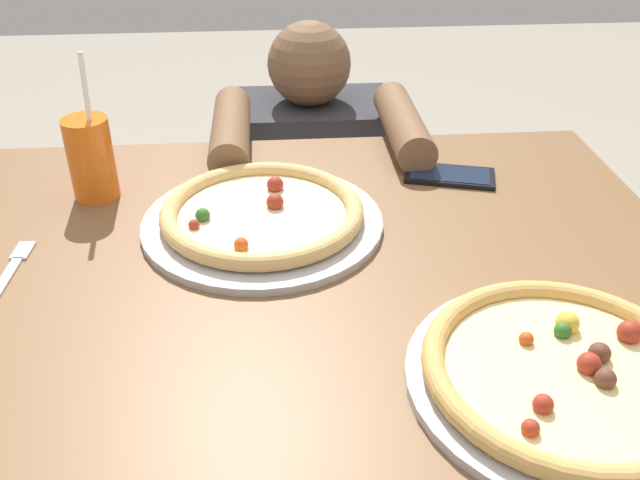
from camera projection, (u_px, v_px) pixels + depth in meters
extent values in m
cube|color=brown|center=(269.00, 280.00, 0.96)|extent=(1.20, 0.86, 0.04)
cylinder|color=brown|center=(19.00, 342.00, 1.42)|extent=(0.07, 0.07, 0.71)
cylinder|color=brown|center=(515.00, 317.00, 1.49)|extent=(0.07, 0.07, 0.71)
cylinder|color=#B7B7BC|center=(563.00, 382.00, 0.75)|extent=(0.34, 0.34, 0.01)
cylinder|color=#EFD68C|center=(565.00, 374.00, 0.74)|extent=(0.26, 0.26, 0.01)
torus|color=tan|center=(566.00, 369.00, 0.74)|extent=(0.31, 0.31, 0.03)
sphere|color=maroon|center=(630.00, 332.00, 0.78)|extent=(0.03, 0.03, 0.03)
sphere|color=gold|center=(567.00, 323.00, 0.79)|extent=(0.03, 0.03, 0.03)
sphere|color=brown|center=(606.00, 379.00, 0.72)|extent=(0.02, 0.02, 0.02)
sphere|color=brown|center=(600.00, 353.00, 0.75)|extent=(0.02, 0.02, 0.02)
sphere|color=#2D6623|center=(563.00, 331.00, 0.79)|extent=(0.02, 0.02, 0.02)
sphere|color=maroon|center=(531.00, 428.00, 0.66)|extent=(0.02, 0.02, 0.02)
sphere|color=maroon|center=(589.00, 364.00, 0.74)|extent=(0.03, 0.03, 0.03)
sphere|color=#BF4C19|center=(526.00, 339.00, 0.78)|extent=(0.02, 0.02, 0.02)
sphere|color=maroon|center=(543.00, 404.00, 0.69)|extent=(0.02, 0.02, 0.02)
cylinder|color=#B7B7BC|center=(263.00, 222.00, 1.04)|extent=(0.36, 0.36, 0.01)
cylinder|color=beige|center=(262.00, 216.00, 1.03)|extent=(0.25, 0.25, 0.01)
torus|color=tan|center=(262.00, 211.00, 1.03)|extent=(0.30, 0.30, 0.03)
sphere|color=maroon|center=(275.00, 202.00, 1.04)|extent=(0.03, 0.03, 0.03)
sphere|color=#BF4C19|center=(241.00, 244.00, 0.94)|extent=(0.02, 0.02, 0.02)
sphere|color=#2D6623|center=(203.00, 215.00, 1.01)|extent=(0.02, 0.02, 0.02)
sphere|color=maroon|center=(275.00, 185.00, 1.09)|extent=(0.03, 0.03, 0.03)
sphere|color=maroon|center=(194.00, 225.00, 0.99)|extent=(0.02, 0.02, 0.02)
cylinder|color=orange|center=(91.00, 159.00, 1.09)|extent=(0.07, 0.07, 0.13)
cylinder|color=white|center=(86.00, 92.00, 1.03)|extent=(0.01, 0.02, 0.12)
cube|color=silver|center=(23.00, 251.00, 0.98)|extent=(0.03, 0.05, 0.00)
cube|color=black|center=(450.00, 176.00, 1.17)|extent=(0.16, 0.11, 0.01)
cube|color=#192338|center=(450.00, 173.00, 1.17)|extent=(0.14, 0.10, 0.00)
cylinder|color=#333847|center=(311.00, 297.00, 1.76)|extent=(0.28, 0.28, 0.45)
cube|color=#2D2D33|center=(310.00, 165.00, 1.57)|extent=(0.35, 0.22, 0.30)
sphere|color=brown|center=(309.00, 64.00, 1.44)|extent=(0.18, 0.18, 0.18)
cylinder|color=brown|center=(231.00, 130.00, 1.26)|extent=(0.07, 0.28, 0.07)
cylinder|color=brown|center=(403.00, 125.00, 1.28)|extent=(0.07, 0.28, 0.07)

